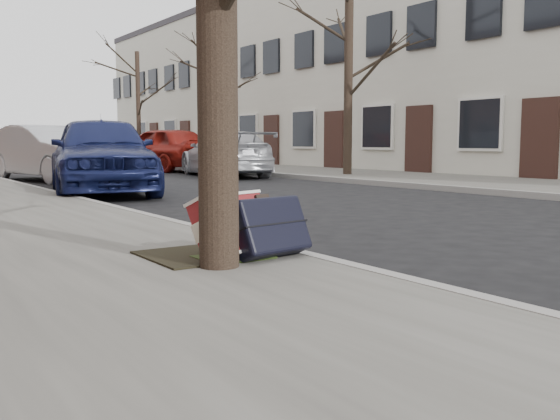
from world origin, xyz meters
TOP-DOWN VIEW (x-y plane):
  - ground at (0.00, 0.00)m, footprint 120.00×120.00m
  - far_sidewalk at (7.80, 15.00)m, footprint 4.00×70.00m
  - house_far at (13.15, 16.00)m, footprint 6.70×40.00m
  - dirt_patch at (-2.00, 1.20)m, footprint 0.85×0.85m
  - suitcase_red at (-1.86, 0.94)m, footprint 0.73×0.55m
  - suitcase_navy at (-1.60, 0.82)m, footprint 0.67×0.46m
  - car_near_front at (-0.21, 9.00)m, footprint 2.84×4.90m
  - car_near_mid at (-0.01, 13.70)m, footprint 2.60×4.66m
  - car_far_front at (4.83, 13.02)m, footprint 2.84×4.89m
  - car_far_back at (4.71, 17.34)m, footprint 2.89×4.87m
  - tree_far_a at (7.20, 10.26)m, footprint 0.24×0.24m
  - tree_far_b at (7.20, 17.74)m, footprint 0.20×0.20m
  - tree_far_c at (7.20, 25.78)m, footprint 0.21×0.21m

SIDE VIEW (x-z plane):
  - ground at x=0.00m, z-range 0.00..0.00m
  - far_sidewalk at x=7.80m, z-range 0.00..0.12m
  - dirt_patch at x=-2.00m, z-range 0.12..0.14m
  - suitcase_navy at x=-1.60m, z-range 0.12..0.61m
  - suitcase_red at x=-1.86m, z-range 0.12..0.63m
  - car_far_front at x=4.83m, z-range 0.00..1.33m
  - car_near_mid at x=-0.01m, z-range 0.00..1.45m
  - car_far_back at x=4.71m, z-range 0.00..1.55m
  - car_near_front at x=-0.21m, z-range 0.00..1.57m
  - tree_far_b at x=7.20m, z-range 0.12..4.60m
  - tree_far_c at x=7.20m, z-range 0.12..5.32m
  - tree_far_a at x=7.20m, z-range 0.12..5.51m
  - house_far at x=13.15m, z-range 0.00..7.20m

